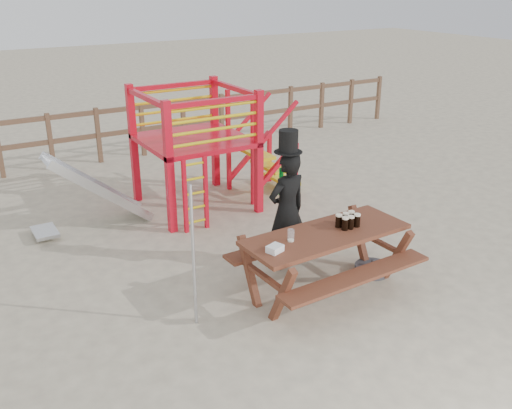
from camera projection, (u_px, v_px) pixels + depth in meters
The scene contains 10 objects.
ground at pixel (306, 300), 7.16m from camera, with size 60.00×60.00×0.00m, color #C1B496.
back_fence at pixel (120, 126), 12.46m from camera, with size 15.09×0.09×1.20m.
playground_fort at pixel (191, 148), 9.67m from camera, with size 4.71×1.84×2.10m.
picnic_table at pixel (325, 255), 7.18m from camera, with size 2.19×1.55×0.83m.
man_with_hat at pixel (287, 208), 7.70m from camera, with size 0.64×0.46×1.96m.
metal_pole at pixel (193, 257), 6.38m from camera, with size 0.04×0.04×1.72m, color #B2B2B7.
parasol_base at pixel (372, 269), 7.81m from camera, with size 0.48×0.48×0.20m.
paper_bag at pixel (275, 249), 6.55m from camera, with size 0.18×0.14×0.08m, color white.
stout_pints at pixel (348, 220), 7.19m from camera, with size 0.29×0.21×0.17m.
empty_glasses at pixel (291, 236), 6.81m from camera, with size 0.08×0.08×0.15m.
Camera 1 is at (-3.73, -4.99, 3.78)m, focal length 40.00 mm.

